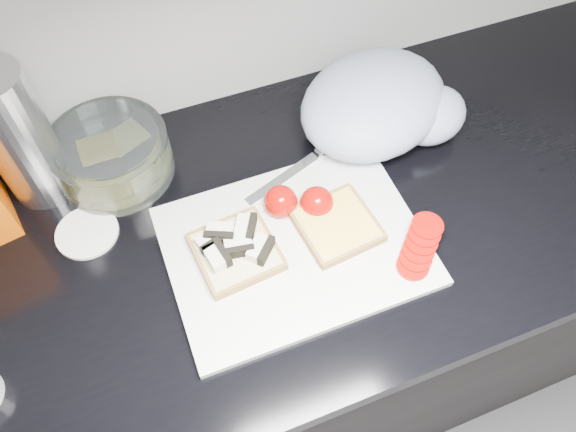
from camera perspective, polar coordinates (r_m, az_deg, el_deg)
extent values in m
cube|color=black|center=(1.34, -6.62, -13.23)|extent=(3.50, 0.60, 0.86)
cube|color=black|center=(0.93, -9.29, -3.53)|extent=(3.50, 0.64, 0.04)
cube|color=silver|center=(0.89, 0.70, -3.05)|extent=(0.40, 0.30, 0.01)
cube|color=beige|center=(0.88, -5.29, -3.63)|extent=(0.13, 0.13, 0.02)
cube|color=white|center=(0.87, -7.96, -2.33)|extent=(0.05, 0.04, 0.02)
cube|color=black|center=(0.87, -7.96, -2.33)|extent=(0.05, 0.02, 0.02)
cube|color=white|center=(0.88, -6.91, -1.48)|extent=(0.05, 0.04, 0.02)
cube|color=black|center=(0.88, -6.91, -1.48)|extent=(0.05, 0.03, 0.02)
cube|color=white|center=(0.88, -4.54, -1.18)|extent=(0.04, 0.05, 0.02)
cube|color=black|center=(0.88, -4.54, -1.18)|extent=(0.03, 0.04, 0.02)
cube|color=white|center=(0.85, -7.41, -4.12)|extent=(0.03, 0.05, 0.02)
cube|color=black|center=(0.85, -7.41, -4.12)|extent=(0.02, 0.05, 0.02)
cube|color=white|center=(0.86, -5.07, -2.97)|extent=(0.05, 0.03, 0.02)
cube|color=black|center=(0.86, -5.07, -2.97)|extent=(0.05, 0.02, 0.02)
cube|color=white|center=(0.86, -3.01, -3.29)|extent=(0.05, 0.05, 0.02)
cube|color=black|center=(0.86, -3.01, -3.29)|extent=(0.04, 0.04, 0.02)
cube|color=beige|center=(0.90, 4.97, -0.95)|extent=(0.13, 0.13, 0.02)
cube|color=#FED84B|center=(0.89, 5.02, -0.64)|extent=(0.11, 0.11, 0.00)
cylinder|color=#A50903|center=(0.89, 12.54, -4.99)|extent=(0.06, 0.06, 0.01)
cylinder|color=#A50903|center=(0.89, 12.83, -4.17)|extent=(0.06, 0.06, 0.01)
cylinder|color=#A50903|center=(0.89, 13.12, -3.37)|extent=(0.07, 0.07, 0.01)
cylinder|color=#A50903|center=(0.90, 13.40, -2.56)|extent=(0.07, 0.07, 0.01)
cylinder|color=#A50903|center=(0.90, 13.68, -1.77)|extent=(0.07, 0.07, 0.01)
cylinder|color=#A50903|center=(0.91, 13.96, -0.98)|extent=(0.07, 0.07, 0.01)
cube|color=silver|center=(0.96, -0.57, 3.82)|extent=(0.15, 0.07, 0.00)
cube|color=silver|center=(1.01, 4.45, 7.36)|extent=(0.07, 0.04, 0.01)
cylinder|color=white|center=(0.97, -19.74, -1.59)|extent=(0.13, 0.13, 0.01)
cylinder|color=silver|center=(1.00, -17.45, 5.88)|extent=(0.20, 0.20, 0.08)
cube|color=#FED84B|center=(1.01, -18.24, 5.31)|extent=(0.06, 0.05, 0.04)
cube|color=#E4E488|center=(1.02, -15.64, 6.12)|extent=(0.08, 0.08, 0.02)
cylinder|color=#BABABF|center=(0.97, -25.75, 7.20)|extent=(0.10, 0.10, 0.25)
ellipsoid|color=#AFC0D7|center=(1.02, 8.66, 11.28)|extent=(0.35, 0.32, 0.13)
ellipsoid|color=#AFC0D7|center=(1.05, 14.33, 9.89)|extent=(0.17, 0.16, 0.09)
sphere|color=#A50903|center=(0.91, -0.75, 1.44)|extent=(0.06, 0.06, 0.06)
sphere|color=#A50903|center=(0.91, 2.93, 1.34)|extent=(0.06, 0.06, 0.06)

